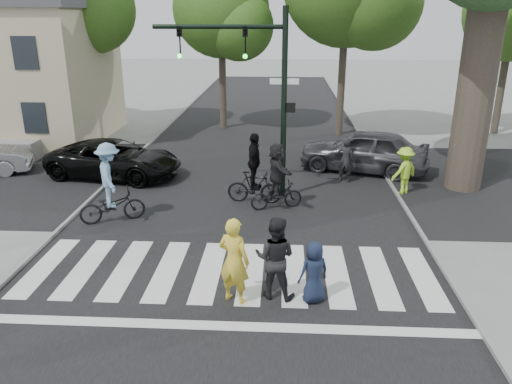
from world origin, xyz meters
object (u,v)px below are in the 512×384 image
(traffic_signal, at_px, (257,78))
(car_grey, at_px, (364,150))
(cyclist_right, at_px, (277,180))
(car_suv, at_px, (115,159))
(pedestrian_woman, at_px, (234,261))
(pedestrian_adult, at_px, (275,258))
(cyclist_left, at_px, (110,189))
(pedestrian_child, at_px, (314,272))
(cyclist_mid, at_px, (254,175))

(traffic_signal, distance_m, car_grey, 5.88)
(cyclist_right, relative_size, car_suv, 0.43)
(traffic_signal, distance_m, pedestrian_woman, 7.10)
(pedestrian_woman, relative_size, car_grey, 0.39)
(traffic_signal, distance_m, pedestrian_adult, 6.93)
(pedestrian_woman, bearing_deg, traffic_signal, -67.49)
(cyclist_left, bearing_deg, car_suv, 107.08)
(cyclist_left, relative_size, car_suv, 0.48)
(cyclist_left, distance_m, car_suv, 4.43)
(pedestrian_child, distance_m, cyclist_mid, 6.01)
(pedestrian_woman, distance_m, pedestrian_child, 1.68)
(pedestrian_child, xyz_separation_m, cyclist_left, (-5.63, 4.01, 0.34))
(car_suv, height_order, car_grey, car_grey)
(pedestrian_adult, bearing_deg, cyclist_mid, -70.13)
(cyclist_mid, bearing_deg, cyclist_left, -156.20)
(traffic_signal, bearing_deg, pedestrian_woman, -91.15)
(cyclist_mid, xyz_separation_m, car_grey, (4.00, 3.68, -0.11))
(traffic_signal, distance_m, car_suv, 6.55)
(cyclist_left, distance_m, car_grey, 9.72)
(cyclist_right, distance_m, car_suv, 6.72)
(pedestrian_adult, xyz_separation_m, cyclist_mid, (-0.77, 5.64, 0.02))
(cyclist_right, relative_size, car_grey, 0.43)
(cyclist_mid, bearing_deg, traffic_signal, 84.60)
(traffic_signal, distance_m, cyclist_left, 5.54)
(traffic_signal, height_order, pedestrian_adult, traffic_signal)
(pedestrian_child, distance_m, car_suv, 10.75)
(traffic_signal, relative_size, cyclist_right, 2.85)
(pedestrian_woman, relative_size, pedestrian_child, 1.39)
(car_suv, bearing_deg, pedestrian_child, -129.47)
(cyclist_left, bearing_deg, pedestrian_adult, -38.67)
(car_grey, bearing_deg, cyclist_left, -38.24)
(pedestrian_child, bearing_deg, car_grey, -128.66)
(cyclist_mid, bearing_deg, car_suv, 155.47)
(pedestrian_adult, distance_m, cyclist_mid, 5.69)
(pedestrian_adult, relative_size, car_grey, 0.38)
(pedestrian_child, relative_size, car_suv, 0.28)
(traffic_signal, xyz_separation_m, cyclist_left, (-4.10, -2.36, -2.88))
(car_suv, bearing_deg, pedestrian_adult, -132.44)
(traffic_signal, relative_size, car_grey, 1.24)
(traffic_signal, bearing_deg, pedestrian_child, -76.48)
(pedestrian_woman, relative_size, cyclist_left, 0.80)
(pedestrian_woman, distance_m, cyclist_right, 5.46)
(cyclist_mid, relative_size, car_grey, 0.47)
(cyclist_right, height_order, car_grey, cyclist_right)
(traffic_signal, xyz_separation_m, cyclist_right, (0.66, -1.06, -2.96))
(car_suv, xyz_separation_m, car_grey, (9.34, 1.24, 0.14))
(pedestrian_woman, xyz_separation_m, cyclist_right, (0.79, 5.40, -0.01))
(pedestrian_child, height_order, pedestrian_adult, pedestrian_adult)
(pedestrian_woman, height_order, pedestrian_child, pedestrian_woman)
(cyclist_left, height_order, car_suv, cyclist_left)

